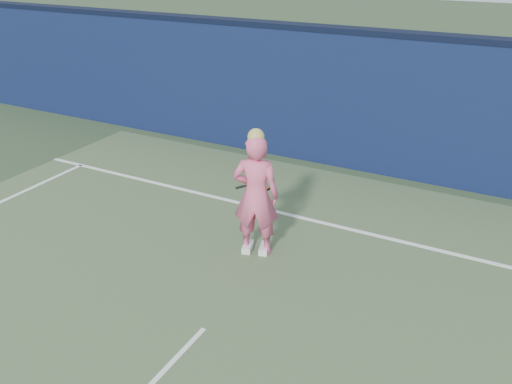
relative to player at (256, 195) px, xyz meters
The scene contains 4 objects.
backstop_wall 3.74m from the player, 85.70° to the left, with size 24.00×0.40×2.50m, color #0D1A3B.
wall_cap 4.08m from the player, 85.70° to the left, with size 24.00×0.42×0.10m, color black.
player is the anchor object (origin of this frame).
racket 0.47m from the player, 106.92° to the left, with size 0.52×0.31×0.30m.
Camera 1 is at (2.82, -3.06, 4.02)m, focal length 38.00 mm.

